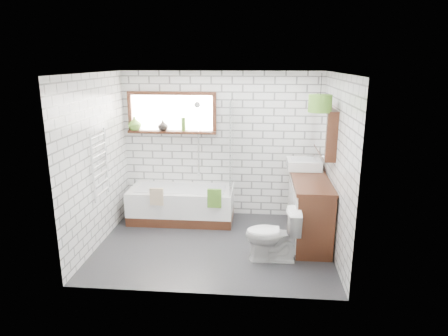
# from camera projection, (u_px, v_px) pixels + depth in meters

# --- Properties ---
(floor) EXTENTS (3.40, 2.60, 0.01)m
(floor) POSITION_uv_depth(u_px,v_px,m) (214.00, 245.00, 5.96)
(floor) COLOR #242427
(floor) RESTS_ON ground
(ceiling) EXTENTS (3.40, 2.60, 0.01)m
(ceiling) POSITION_uv_depth(u_px,v_px,m) (213.00, 73.00, 5.31)
(ceiling) COLOR white
(ceiling) RESTS_ON ground
(wall_back) EXTENTS (3.40, 0.01, 2.50)m
(wall_back) POSITION_uv_depth(u_px,v_px,m) (222.00, 145.00, 6.89)
(wall_back) COLOR white
(wall_back) RESTS_ON ground
(wall_front) EXTENTS (3.40, 0.01, 2.50)m
(wall_front) POSITION_uv_depth(u_px,v_px,m) (200.00, 193.00, 4.38)
(wall_front) COLOR white
(wall_front) RESTS_ON ground
(wall_left) EXTENTS (0.01, 2.60, 2.50)m
(wall_left) POSITION_uv_depth(u_px,v_px,m) (97.00, 161.00, 5.78)
(wall_left) COLOR white
(wall_left) RESTS_ON ground
(wall_right) EXTENTS (0.01, 2.60, 2.50)m
(wall_right) POSITION_uv_depth(u_px,v_px,m) (336.00, 166.00, 5.49)
(wall_right) COLOR white
(wall_right) RESTS_ON ground
(window) EXTENTS (1.52, 0.16, 0.68)m
(window) POSITION_uv_depth(u_px,v_px,m) (172.00, 113.00, 6.78)
(window) COLOR black
(window) RESTS_ON wall_back
(towel_radiator) EXTENTS (0.06, 0.52, 1.00)m
(towel_radiator) POSITION_uv_depth(u_px,v_px,m) (100.00, 165.00, 5.79)
(towel_radiator) COLOR white
(towel_radiator) RESTS_ON wall_left
(mirror_cabinet) EXTENTS (0.16, 1.20, 0.70)m
(mirror_cabinet) POSITION_uv_depth(u_px,v_px,m) (325.00, 130.00, 5.97)
(mirror_cabinet) COLOR black
(mirror_cabinet) RESTS_ON wall_right
(shower_riser) EXTENTS (0.02, 0.02, 1.30)m
(shower_riser) POSITION_uv_depth(u_px,v_px,m) (198.00, 139.00, 6.86)
(shower_riser) COLOR silver
(shower_riser) RESTS_ON wall_back
(bathtub) EXTENTS (1.75, 0.77, 0.57)m
(bathtub) POSITION_uv_depth(u_px,v_px,m) (182.00, 204.00, 6.82)
(bathtub) COLOR white
(bathtub) RESTS_ON floor
(shower_screen) EXTENTS (0.02, 0.72, 1.50)m
(shower_screen) POSITION_uv_depth(u_px,v_px,m) (232.00, 146.00, 6.48)
(shower_screen) COLOR white
(shower_screen) RESTS_ON bathtub
(towel_green) EXTENTS (0.22, 0.06, 0.30)m
(towel_green) POSITION_uv_depth(u_px,v_px,m) (214.00, 198.00, 6.33)
(towel_green) COLOR #467523
(towel_green) RESTS_ON bathtub
(towel_beige) EXTENTS (0.22, 0.05, 0.28)m
(towel_beige) POSITION_uv_depth(u_px,v_px,m) (157.00, 197.00, 6.41)
(towel_beige) COLOR tan
(towel_beige) RESTS_ON bathtub
(vanity) EXTENTS (0.55, 1.70, 0.97)m
(vanity) POSITION_uv_depth(u_px,v_px,m) (309.00, 207.00, 6.14)
(vanity) COLOR black
(vanity) RESTS_ON floor
(basin) EXTENTS (0.53, 0.47, 0.16)m
(basin) POSITION_uv_depth(u_px,v_px,m) (304.00, 164.00, 6.42)
(basin) COLOR white
(basin) RESTS_ON vanity
(tap) EXTENTS (0.04, 0.04, 0.18)m
(tap) POSITION_uv_depth(u_px,v_px,m) (314.00, 161.00, 6.39)
(tap) COLOR silver
(tap) RESTS_ON vanity
(toilet) EXTENTS (0.44, 0.74, 0.75)m
(toilet) POSITION_uv_depth(u_px,v_px,m) (273.00, 235.00, 5.42)
(toilet) COLOR white
(toilet) RESTS_ON floor
(vase_olive) EXTENTS (0.29, 0.29, 0.23)m
(vase_olive) POSITION_uv_depth(u_px,v_px,m) (135.00, 125.00, 6.86)
(vase_olive) COLOR #4D7A25
(vase_olive) RESTS_ON window
(vase_dark) EXTENTS (0.19, 0.19, 0.18)m
(vase_dark) POSITION_uv_depth(u_px,v_px,m) (163.00, 126.00, 6.82)
(vase_dark) COLOR black
(vase_dark) RESTS_ON window
(bottle) EXTENTS (0.08, 0.08, 0.23)m
(bottle) POSITION_uv_depth(u_px,v_px,m) (183.00, 125.00, 6.79)
(bottle) COLOR #4D7A25
(bottle) RESTS_ON window
(pendant) EXTENTS (0.32, 0.32, 0.23)m
(pendant) POSITION_uv_depth(u_px,v_px,m) (320.00, 103.00, 5.39)
(pendant) COLOR #467523
(pendant) RESTS_ON ceiling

